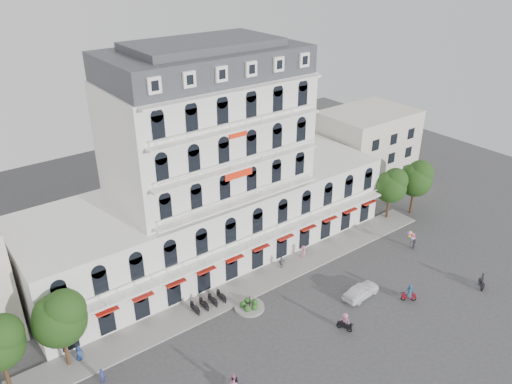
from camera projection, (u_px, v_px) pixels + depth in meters
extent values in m
plane|color=#38383A|center=(308.00, 327.00, 50.42)|extent=(120.00, 120.00, 0.00)
cube|color=gray|center=(255.00, 283.00, 56.82)|extent=(53.00, 4.00, 0.16)
cube|color=silver|center=(211.00, 218.00, 61.27)|extent=(45.00, 14.00, 9.00)
cube|color=silver|center=(207.00, 134.00, 56.35)|extent=(22.00, 12.00, 13.00)
cube|color=#2D3035|center=(204.00, 62.00, 52.77)|extent=(21.56, 11.76, 3.00)
cube|color=#2D3035|center=(203.00, 44.00, 51.92)|extent=(15.84, 8.64, 0.80)
cube|color=#AF2015|center=(247.00, 252.00, 56.36)|extent=(40.50, 1.00, 0.15)
cube|color=red|center=(239.00, 172.00, 53.09)|extent=(3.50, 0.10, 1.40)
cube|color=beige|center=(366.00, 148.00, 78.16)|extent=(14.00, 10.00, 12.00)
cylinder|color=gray|center=(249.00, 307.00, 53.04)|extent=(3.20, 3.20, 0.24)
cylinder|color=black|center=(249.00, 301.00, 52.69)|extent=(0.08, 0.08, 1.40)
sphere|color=#204D19|center=(255.00, 302.00, 53.27)|extent=(0.70, 0.70, 0.70)
sphere|color=#204D19|center=(247.00, 301.00, 53.49)|extent=(0.70, 0.70, 0.70)
sphere|color=#204D19|center=(243.00, 305.00, 52.89)|extent=(0.70, 0.70, 0.70)
sphere|color=#204D19|center=(247.00, 309.00, 52.30)|extent=(0.70, 0.70, 0.70)
sphere|color=#204D19|center=(255.00, 307.00, 52.52)|extent=(0.70, 0.70, 0.70)
cylinder|color=#382314|center=(6.00, 373.00, 42.80)|extent=(0.36, 0.36, 3.52)
sphere|color=#173811|center=(2.00, 335.00, 40.96)|extent=(3.52, 3.52, 3.52)
cylinder|color=#382314|center=(66.00, 350.00, 45.08)|extent=(0.36, 0.36, 3.74)
sphere|color=#173811|center=(60.00, 321.00, 43.56)|extent=(4.76, 4.76, 4.76)
sphere|color=#173811|center=(64.00, 310.00, 43.12)|extent=(3.74, 3.74, 3.74)
sphere|color=#173811|center=(52.00, 314.00, 43.25)|extent=(3.40, 3.40, 3.40)
cylinder|color=#382314|center=(388.00, 207.00, 69.71)|extent=(0.36, 0.36, 3.43)
sphere|color=#173811|center=(391.00, 187.00, 68.31)|extent=(4.37, 4.37, 4.37)
sphere|color=#173811|center=(396.00, 180.00, 67.91)|extent=(3.43, 3.43, 3.43)
sphere|color=#173811|center=(387.00, 183.00, 68.03)|extent=(3.12, 3.12, 3.12)
cylinder|color=#382314|center=(412.00, 201.00, 71.09)|extent=(0.36, 0.36, 3.65)
sphere|color=#173811|center=(415.00, 180.00, 69.61)|extent=(4.65, 4.65, 4.65)
sphere|color=#173811|center=(420.00, 173.00, 69.18)|extent=(3.65, 3.65, 3.65)
sphere|color=#173811|center=(412.00, 176.00, 69.31)|extent=(3.32, 3.32, 3.32)
imported|color=white|center=(361.00, 291.00, 54.49)|extent=(4.80, 2.18, 1.60)
imported|color=pink|center=(234.00, 382.00, 42.56)|extent=(1.02, 1.02, 1.66)
cube|color=maroon|center=(409.00, 296.00, 53.96)|extent=(1.38, 1.22, 0.35)
torus|color=black|center=(403.00, 298.00, 54.10)|extent=(0.54, 0.47, 0.60)
torus|color=black|center=(414.00, 299.00, 54.06)|extent=(0.54, 0.47, 0.60)
imported|color=navy|center=(410.00, 291.00, 53.64)|extent=(0.96, 0.92, 1.66)
cube|color=black|center=(481.00, 284.00, 55.98)|extent=(1.36, 1.25, 0.35)
torus|color=black|center=(482.00, 289.00, 55.62)|extent=(0.53, 0.48, 0.60)
torus|color=black|center=(480.00, 283.00, 56.59)|extent=(0.53, 0.48, 0.60)
imported|color=slate|center=(483.00, 279.00, 55.67)|extent=(0.96, 0.91, 1.59)
cube|color=black|center=(344.00, 326.00, 49.86)|extent=(0.89, 1.52, 0.35)
torus|color=black|center=(349.00, 330.00, 49.73)|extent=(0.34, 0.60, 0.60)
torus|color=black|center=(339.00, 326.00, 50.23)|extent=(0.34, 0.60, 0.60)
imported|color=#BE6488|center=(345.00, 320.00, 49.55)|extent=(0.94, 1.18, 1.60)
imported|color=navy|center=(79.00, 353.00, 46.07)|extent=(0.87, 0.59, 1.74)
imported|color=#5D5D65|center=(282.00, 263.00, 59.16)|extent=(1.01, 0.59, 1.62)
imported|color=#C56891|center=(303.00, 252.00, 60.98)|extent=(1.35, 1.26, 1.83)
imported|color=navy|center=(103.00, 376.00, 43.73)|extent=(0.69, 0.65, 1.58)
imported|color=#57565D|center=(414.00, 244.00, 62.97)|extent=(0.76, 0.87, 1.51)
cylinder|color=black|center=(410.00, 242.00, 62.86)|extent=(0.04, 0.04, 2.00)
sphere|color=#E54C99|center=(413.00, 235.00, 62.60)|extent=(0.44, 0.44, 0.44)
sphere|color=yellow|center=(411.00, 233.00, 62.63)|extent=(0.44, 0.44, 0.44)
sphere|color=#994CD8|center=(409.00, 233.00, 62.44)|extent=(0.44, 0.44, 0.44)
sphere|color=orange|center=(410.00, 236.00, 62.21)|extent=(0.44, 0.44, 0.44)
sphere|color=#4CB2E5|center=(412.00, 238.00, 62.19)|extent=(0.44, 0.44, 0.44)
sphere|color=#D8334C|center=(414.00, 238.00, 62.41)|extent=(0.44, 0.44, 0.44)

